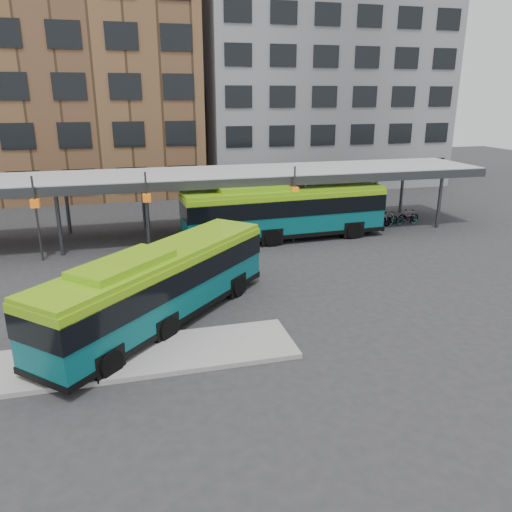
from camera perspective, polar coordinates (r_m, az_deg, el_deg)
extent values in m
plane|color=#28282B|center=(21.74, -2.49, -6.45)|extent=(120.00, 120.00, 0.00)
cube|color=gray|center=(18.67, -17.47, -11.38)|extent=(14.00, 3.00, 0.18)
cube|color=#999B9E|center=(33.00, -7.51, 9.14)|extent=(40.00, 6.00, 0.35)
cube|color=#383A3D|center=(30.09, -6.73, 8.03)|extent=(40.00, 0.15, 0.55)
cylinder|color=#383A3D|center=(30.93, -21.58, 3.46)|extent=(0.24, 0.24, 3.80)
cylinder|color=#383A3D|center=(35.78, -20.77, 5.39)|extent=(0.24, 0.24, 3.80)
cylinder|color=#383A3D|center=(30.71, -12.29, 4.23)|extent=(0.24, 0.24, 3.80)
cylinder|color=#383A3D|center=(35.59, -12.73, 6.06)|extent=(0.24, 0.24, 3.80)
cylinder|color=#383A3D|center=(31.29, -3.10, 4.87)|extent=(0.24, 0.24, 3.80)
cylinder|color=#383A3D|center=(36.09, -4.74, 6.60)|extent=(0.24, 0.24, 3.80)
cylinder|color=#383A3D|center=(32.64, 5.56, 5.36)|extent=(0.24, 0.24, 3.80)
cylinder|color=#383A3D|center=(37.27, 2.90, 7.00)|extent=(0.24, 0.24, 3.80)
cylinder|color=#383A3D|center=(34.67, 13.38, 5.70)|extent=(0.24, 0.24, 3.80)
cylinder|color=#383A3D|center=(39.06, 9.97, 7.26)|extent=(0.24, 0.24, 3.80)
cylinder|color=#383A3D|center=(37.26, 20.24, 5.91)|extent=(0.24, 0.24, 3.80)
cylinder|color=#383A3D|center=(41.37, 16.34, 7.40)|extent=(0.24, 0.24, 3.80)
cylinder|color=#383A3D|center=(30.19, -23.72, 3.85)|extent=(0.12, 0.12, 4.80)
cube|color=orange|center=(30.00, -23.94, 5.51)|extent=(0.45, 0.45, 0.45)
cylinder|color=#383A3D|center=(29.81, -12.27, 4.81)|extent=(0.12, 0.12, 4.80)
cube|color=orange|center=(29.63, -12.39, 6.50)|extent=(0.45, 0.45, 0.45)
cylinder|color=#383A3D|center=(31.47, 4.37, 5.85)|extent=(0.12, 0.12, 4.80)
cube|color=orange|center=(31.29, 4.41, 7.46)|extent=(0.45, 0.45, 0.45)
cube|color=brown|center=(51.73, -22.56, 18.93)|extent=(26.00, 14.00, 22.00)
cube|color=slate|center=(55.17, 7.01, 18.91)|extent=(24.00, 14.00, 20.00)
cube|color=#075357|center=(20.56, -10.78, -3.46)|extent=(10.04, 10.23, 2.47)
cube|color=black|center=(20.38, -10.86, -2.17)|extent=(10.11, 10.30, 0.94)
cube|color=#74B012|center=(20.11, -11.00, 0.08)|extent=(9.97, 10.16, 0.20)
cube|color=#74B012|center=(18.68, -14.92, -0.97)|extent=(4.03, 4.07, 0.35)
cube|color=black|center=(20.98, -10.60, -6.30)|extent=(10.12, 10.31, 0.24)
cylinder|color=black|center=(23.26, -2.09, -3.44)|extent=(0.90, 0.92, 0.99)
cylinder|color=black|center=(24.53, -6.91, -2.40)|extent=(0.90, 0.92, 0.99)
cylinder|color=black|center=(19.44, -10.09, -8.21)|extent=(0.90, 0.92, 0.99)
cylinder|color=black|center=(20.94, -15.25, -6.61)|extent=(0.90, 0.92, 0.99)
cylinder|color=black|center=(17.55, -16.31, -11.75)|extent=(0.90, 0.92, 0.99)
cylinder|color=black|center=(19.20, -21.47, -9.62)|extent=(0.90, 0.92, 0.99)
cube|color=#075357|center=(32.22, 3.28, 4.96)|extent=(13.17, 3.40, 2.72)
cube|color=black|center=(32.10, 3.29, 5.90)|extent=(13.23, 3.47, 1.03)
cube|color=#74B012|center=(31.92, 3.32, 7.52)|extent=(13.17, 3.29, 0.22)
cube|color=#74B012|center=(31.18, -0.44, 7.71)|extent=(4.45, 2.18, 0.38)
cube|color=black|center=(32.52, 3.24, 2.85)|extent=(13.24, 3.47, 0.26)
cylinder|color=black|center=(33.14, 11.12, 2.88)|extent=(1.10, 0.38, 1.09)
cylinder|color=black|center=(35.41, 9.07, 3.96)|extent=(1.10, 0.38, 1.09)
cylinder|color=black|center=(30.87, 1.85, 2.10)|extent=(1.10, 0.38, 1.09)
cylinder|color=black|center=(33.29, 0.32, 3.29)|extent=(1.10, 0.38, 1.09)
cylinder|color=black|center=(29.97, -4.03, 1.58)|extent=(1.10, 0.38, 1.09)
cylinder|color=black|center=(32.46, -5.16, 2.83)|extent=(1.10, 0.38, 1.09)
imported|color=black|center=(17.19, -19.92, -10.49)|extent=(0.57, 0.75, 1.84)
cube|color=maroon|center=(16.93, -20.17, -10.04)|extent=(0.26, 0.38, 0.49)
imported|color=slate|center=(35.79, 10.98, 3.86)|extent=(1.82, 0.91, 0.91)
imported|color=slate|center=(36.16, 11.77, 4.00)|extent=(1.67, 0.94, 0.97)
imported|color=slate|center=(36.46, 13.26, 4.00)|extent=(1.87, 0.82, 0.95)
imported|color=slate|center=(36.61, 14.06, 4.04)|extent=(1.69, 0.56, 1.00)
imported|color=slate|center=(36.91, 14.55, 4.00)|extent=(1.75, 1.06, 0.87)
imported|color=slate|center=(37.30, 14.88, 4.21)|extent=(1.68, 0.69, 0.98)
imported|color=slate|center=(37.89, 16.80, 4.13)|extent=(1.65, 0.81, 0.83)
imported|color=slate|center=(38.46, 17.02, 4.41)|extent=(1.63, 0.58, 0.96)
imported|color=slate|center=(37.69, 16.88, 4.07)|extent=(1.64, 0.62, 0.85)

